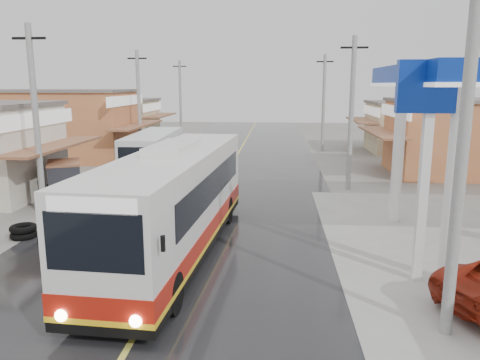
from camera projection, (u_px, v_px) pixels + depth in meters
The scene contains 11 objects.
ground at pixel (143, 322), 11.15m from camera, with size 120.00×120.00×0.00m, color slate.
road at pixel (219, 187), 25.80m from camera, with size 12.00×90.00×0.02m, color black.
centre_line at pixel (219, 187), 25.80m from camera, with size 0.15×90.00×0.01m, color #D8CC4C.
shopfronts_left at pixel (22, 173), 29.73m from camera, with size 11.00×44.00×5.20m, color tan, non-canonical shape.
utility_poles_left at pixel (103, 181), 27.31m from camera, with size 1.60×50.00×8.00m, color gray, non-canonical shape.
utility_poles_right at pixel (348, 189), 25.27m from camera, with size 1.60×36.00×8.00m, color gray, non-canonical shape.
coach_bus at pixel (175, 202), 15.33m from camera, with size 3.41×11.96×3.69m.
second_bus at pixel (154, 154), 28.10m from camera, with size 2.49×8.22×2.70m.
cyclist at pixel (85, 229), 16.22m from camera, with size 1.12×1.92×1.96m.
tricycle_near at pixel (64, 178), 22.82m from camera, with size 2.47×2.71×1.88m.
tyre_stack at pixel (24, 231), 17.21m from camera, with size 0.97×0.97×0.50m.
Camera 1 is at (3.11, -10.03, 5.55)m, focal length 35.00 mm.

